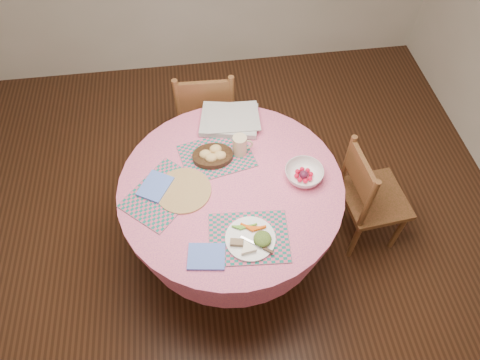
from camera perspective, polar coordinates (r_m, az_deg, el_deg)
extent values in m
plane|color=#331C0F|center=(2.98, -0.97, -9.03)|extent=(4.00, 4.00, 0.00)
cylinder|color=pink|center=(2.35, -1.21, -0.85)|extent=(1.24, 1.24, 0.04)
cone|color=pink|center=(2.49, -1.14, -3.12)|extent=(1.24, 1.24, 0.30)
cylinder|color=black|center=(2.78, -1.03, -6.95)|extent=(0.14, 0.14, 0.44)
cylinder|color=black|center=(2.95, -0.97, -8.76)|extent=(0.56, 0.56, 0.06)
cube|color=brown|center=(2.83, 17.48, -2.35)|extent=(0.41, 0.43, 0.04)
cylinder|color=brown|center=(2.99, 20.36, -6.40)|extent=(0.04, 0.04, 0.40)
cylinder|color=brown|center=(3.12, 17.91, -1.48)|extent=(0.04, 0.04, 0.40)
cylinder|color=brown|center=(2.87, 15.04, -7.80)|extent=(0.04, 0.04, 0.40)
cylinder|color=brown|center=(3.01, 12.77, -2.60)|extent=(0.04, 0.04, 0.40)
cylinder|color=brown|center=(2.51, 16.70, -3.23)|extent=(0.04, 0.04, 0.45)
cylinder|color=brown|center=(2.67, 14.04, 2.39)|extent=(0.04, 0.04, 0.45)
cube|color=brown|center=(2.52, 15.77, 0.86)|extent=(0.06, 0.32, 0.21)
cube|color=brown|center=(3.14, -4.52, 8.80)|extent=(0.44, 0.42, 0.04)
cylinder|color=brown|center=(3.41, -1.49, 8.37)|extent=(0.04, 0.04, 0.43)
cylinder|color=brown|center=(3.42, -7.33, 7.92)|extent=(0.04, 0.04, 0.43)
cylinder|color=brown|center=(3.19, -1.03, 4.22)|extent=(0.04, 0.04, 0.43)
cylinder|color=brown|center=(3.20, -7.23, 3.74)|extent=(0.04, 0.04, 0.43)
cylinder|color=brown|center=(2.85, -1.13, 9.90)|extent=(0.04, 0.04, 0.48)
cylinder|color=brown|center=(2.85, -8.16, 9.35)|extent=(0.04, 0.04, 0.48)
cube|color=brown|center=(2.78, -4.78, 11.06)|extent=(0.35, 0.04, 0.23)
cube|color=#136D5F|center=(2.16, 1.18, -7.68)|extent=(0.42, 0.33, 0.01)
cube|color=#136D5F|center=(2.33, -10.25, -1.84)|extent=(0.49, 0.50, 0.01)
cube|color=#136D5F|center=(2.46, -3.14, 3.24)|extent=(0.45, 0.38, 0.01)
cylinder|color=#A37346|center=(2.32, -7.53, -1.39)|extent=(0.30, 0.30, 0.01)
cube|color=#577AE1|center=(2.11, -4.50, -10.13)|extent=(0.20, 0.16, 0.01)
cube|color=#577AE1|center=(2.35, -11.23, -0.83)|extent=(0.21, 0.23, 0.01)
cylinder|color=white|center=(2.14, 1.38, -7.82)|extent=(0.25, 0.25, 0.01)
ellipsoid|color=#32501B|center=(2.12, 3.06, -7.54)|extent=(0.11, 0.11, 0.04)
cylinder|color=#FFF0CC|center=(2.09, 1.39, -9.16)|extent=(0.10, 0.10, 0.02)
cube|color=brown|center=(2.10, -0.23, -8.63)|extent=(0.07, 0.05, 0.02)
cube|color=silver|center=(2.12, 2.05, -8.32)|extent=(0.13, 0.10, 0.00)
cylinder|color=black|center=(2.43, -3.66, 3.19)|extent=(0.23, 0.23, 0.03)
ellipsoid|color=#EBB578|center=(2.40, -4.65, 3.63)|extent=(0.07, 0.06, 0.05)
ellipsoid|color=#EBB578|center=(2.42, -3.30, 4.32)|extent=(0.07, 0.06, 0.05)
ellipsoid|color=#EBB578|center=(2.39, -2.70, 3.47)|extent=(0.07, 0.06, 0.05)
ellipsoid|color=#EBB578|center=(2.38, -3.87, 3.15)|extent=(0.07, 0.06, 0.05)
cylinder|color=beige|center=(2.42, -0.04, 4.66)|extent=(0.08, 0.08, 0.13)
torus|color=beige|center=(2.42, 0.97, 4.77)|extent=(0.07, 0.01, 0.07)
imported|color=white|center=(2.36, 8.52, 0.81)|extent=(0.28, 0.28, 0.07)
sphere|color=red|center=(2.38, 9.43, 0.76)|extent=(0.03, 0.03, 0.03)
sphere|color=red|center=(2.39, 9.00, 1.27)|extent=(0.03, 0.03, 0.03)
sphere|color=red|center=(2.39, 8.28, 1.42)|extent=(0.03, 0.03, 0.03)
sphere|color=red|center=(2.38, 7.69, 1.13)|extent=(0.03, 0.03, 0.03)
sphere|color=red|center=(2.36, 7.55, 0.56)|extent=(0.03, 0.03, 0.03)
sphere|color=red|center=(2.35, 7.98, 0.04)|extent=(0.03, 0.03, 0.03)
sphere|color=red|center=(2.35, 8.71, -0.11)|extent=(0.03, 0.03, 0.03)
sphere|color=red|center=(2.36, 9.31, 0.19)|extent=(0.03, 0.03, 0.03)
sphere|color=#4E162F|center=(2.37, 8.50, 0.71)|extent=(0.05, 0.05, 0.05)
cube|color=silver|center=(2.62, -1.45, 8.02)|extent=(0.39, 0.33, 0.03)
cube|color=silver|center=(2.60, -1.02, 8.39)|extent=(0.33, 0.26, 0.01)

